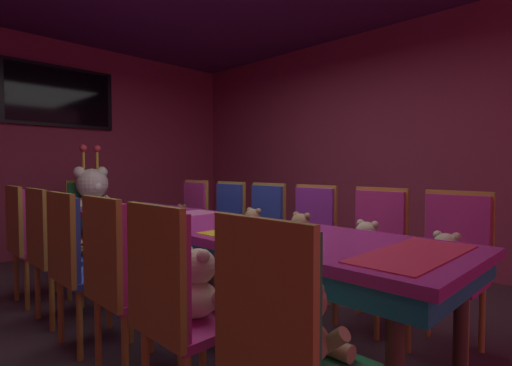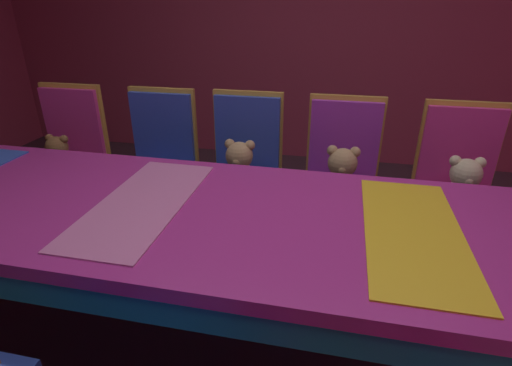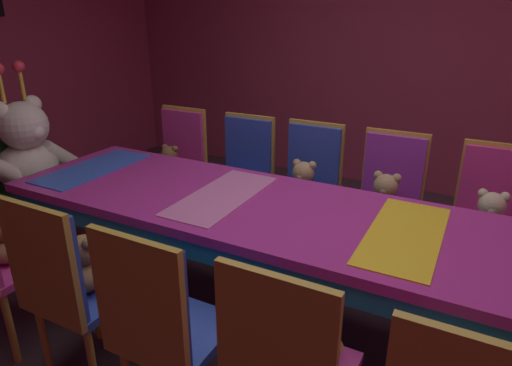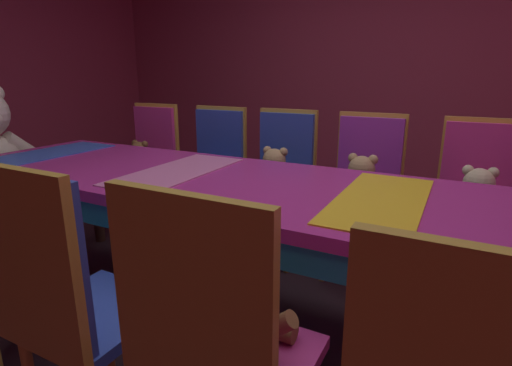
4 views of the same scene
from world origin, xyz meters
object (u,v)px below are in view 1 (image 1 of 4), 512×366
chair_left_5 (25,233)px  teddy_left_1 (199,287)px  king_teddy_bear (93,201)px  teddy_left_5 (44,234)px  teddy_left_0 (306,326)px  teddy_right_2 (300,234)px  chair_right_2 (311,231)px  chair_left_2 (117,270)px  chair_left_0 (278,337)px  teddy_left_2 (142,267)px  throne_chair (87,214)px  banquet_table (211,233)px  teddy_right_3 (252,227)px  teddy_left_4 (70,241)px  chair_right_0 (453,253)px  teddy_right_1 (366,245)px  chair_right_1 (376,241)px  teddy_right_5 (181,217)px  wall_tv (60,96)px  chair_right_4 (226,219)px  chair_right_5 (191,214)px  chair_left_4 (49,242)px  chair_right_3 (263,224)px  teddy_right_0 (445,259)px  chair_left_3 (75,254)px  chair_left_1 (171,295)px

chair_left_5 → teddy_left_1: bearing=-86.1°
king_teddy_bear → teddy_left_5: bearing=-43.8°
teddy_left_0 → teddy_right_2: 1.82m
chair_right_2 → teddy_left_5: bearing=-45.7°
chair_left_2 → chair_left_0: bearing=-89.6°
teddy_left_1 → teddy_left_2: size_ratio=1.08×
chair_right_2 → throne_chair: bearing=-71.2°
banquet_table → teddy_right_3: (0.72, 0.30, -0.07)m
teddy_left_4 → teddy_right_3: teddy_right_3 is taller
chair_right_0 → teddy_right_2: bearing=-83.9°
teddy_left_2 → teddy_right_1: (1.42, -0.58, 0.00)m
chair_right_2 → king_teddy_bear: bearing=-70.0°
chair_left_0 → chair_right_1: 1.78m
chair_right_1 → teddy_right_5: (-0.17, 2.27, -0.02)m
wall_tv → teddy_left_2: bearing=-101.7°
teddy_right_3 → wall_tv: wall_tv is taller
chair_right_1 → teddy_left_0: bearing=19.4°
teddy_left_4 → chair_right_1: size_ratio=0.32×
teddy_left_2 → teddy_left_4: size_ratio=1.02×
chair_right_1 → chair_right_4: size_ratio=1.00×
teddy_left_0 → teddy_left_1: size_ratio=0.94×
teddy_left_4 → chair_right_5: 1.66m
banquet_table → teddy_left_5: 1.55m
chair_left_4 → teddy_right_1: 2.28m
chair_right_0 → chair_right_2: (0.02, 1.13, 0.00)m
chair_right_1 → wall_tv: 4.30m
chair_left_2 → teddy_left_2: chair_left_2 is taller
banquet_table → chair_right_5: bearing=59.6°
teddy_left_5 → chair_right_3: size_ratio=0.28×
teddy_right_3 → chair_right_4: (0.12, 0.52, 0.01)m
teddy_left_1 → chair_left_5: (-0.15, 2.18, -0.00)m
chair_right_0 → teddy_right_0: bearing=0.0°
teddy_right_0 → throne_chair: 3.74m
chair_left_4 → chair_right_2: (1.72, -1.06, 0.00)m
chair_left_3 → teddy_left_5: size_ratio=3.55×
chair_left_1 → chair_right_4: 2.36m
teddy_right_2 → throne_chair: 2.65m
chair_left_4 → chair_right_2: same height
chair_right_1 → chair_left_0: bearing=17.8°
chair_left_0 → chair_left_3: size_ratio=1.00×
teddy_right_1 → teddy_right_3: (0.00, 1.15, 0.00)m
teddy_left_4 → chair_right_3: (1.57, -0.51, 0.01)m
teddy_left_0 → wall_tv: bearing=81.3°
chair_right_5 → teddy_right_3: bearing=84.1°
chair_right_2 → teddy_right_5: size_ratio=3.53×
teddy_right_0 → teddy_right_3: bearing=-90.7°
teddy_right_2 → throne_chair: (-0.72, 2.55, 0.01)m
teddy_left_2 → chair_right_2: size_ratio=0.32×
banquet_table → teddy_right_0: size_ratio=11.52×
teddy_left_1 → chair_right_2: 1.67m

